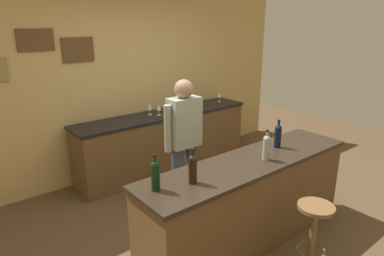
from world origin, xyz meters
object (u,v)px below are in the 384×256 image
Objects in this scene: bar_stool at (314,227)px; wine_glass_d at (219,95)px; wine_glass_b at (159,108)px; wine_glass_c at (178,102)px; wine_bottle_a at (155,174)px; wine_bottle_d at (278,135)px; wine_bottle_b at (193,168)px; bartender at (184,140)px; wine_bottle_c at (266,147)px; wine_glass_a at (150,107)px.

wine_glass_d is at bearing 62.61° from bar_stool.
wine_glass_c is (0.42, 0.11, 0.00)m from wine_glass_b.
wine_bottle_a is 1.54m from wine_bottle_d.
wine_glass_b is 0.44m from wine_glass_c.
wine_bottle_b is at bearing -137.41° from wine_glass_d.
wine_bottle_d reaches higher than wine_glass_b.
bar_stool is 2.89m from wine_glass_c.
wine_bottle_d is at bearing -49.97° from bartender.
wine_bottle_d is 1.97× the size of wine_glass_d.
wine_bottle_c is at bearing -7.44° from wine_bottle_a.
wine_glass_b is at bearing 86.16° from wine_bottle_c.
bar_stool is at bearing -79.17° from bartender.
bar_stool is at bearing -36.81° from wine_bottle_b.
bartender is 1.61m from bar_stool.
wine_glass_b is 1.00× the size of wine_glass_c.
wine_bottle_a is 3.29m from wine_glass_d.
wine_bottle_a reaches higher than wine_glass_b.
wine_bottle_d is (0.37, 0.15, 0.00)m from wine_bottle_c.
bartender is at bearing 41.17° from wine_bottle_a.
wine_glass_d is (2.60, 2.02, -0.05)m from wine_bottle_a.
wine_bottle_d reaches higher than wine_glass_d.
wine_glass_a is (-0.32, 2.05, -0.05)m from wine_bottle_d.
wine_bottle_a is 1.00× the size of wine_bottle_c.
wine_bottle_b reaches higher than wine_glass_c.
wine_bottle_c is 0.40m from wine_bottle_d.
wine_glass_b reaches higher than bar_stool.
wine_glass_a is at bearing -179.74° from wine_glass_c.
bartender is at bearing -123.92° from wine_glass_c.
wine_bottle_a is at bearing -142.19° from wine_glass_d.
wine_glass_c is (0.51, 0.00, 0.00)m from wine_glass_a.
wine_bottle_b is 2.32m from wine_glass_a.
bartender is 5.29× the size of wine_bottle_c.
bar_stool is 1.51m from wine_bottle_a.
bartender reaches higher than wine_bottle_b.
wine_bottle_a is 1.97× the size of wine_glass_c.
wine_bottle_b is at bearing -123.75° from bartender.
wine_glass_d is (1.43, 2.75, 0.55)m from bar_stool.
wine_bottle_b is at bearing -116.45° from wine_glass_b.
wine_bottle_b is (-0.58, -0.86, 0.12)m from bartender.
wine_glass_d is at bearing 37.81° from wine_bottle_a.
wine_bottle_a is at bearing 179.71° from wine_bottle_d.
wine_bottle_c is (0.00, 0.58, 0.60)m from bar_stool.
wine_bottle_b is at bearing -123.85° from wine_glass_c.
wine_bottle_a is at bearing 147.95° from bar_stool.
bartender is 1.03m from wine_bottle_d.
bar_stool is at bearing -117.39° from wine_glass_d.
wine_bottle_b and wine_bottle_d have the same top height.
wine_glass_d reaches higher than bar_stool.
bar_stool is at bearing -90.03° from wine_bottle_c.
wine_glass_d is (2.29, 2.11, -0.05)m from wine_bottle_b.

